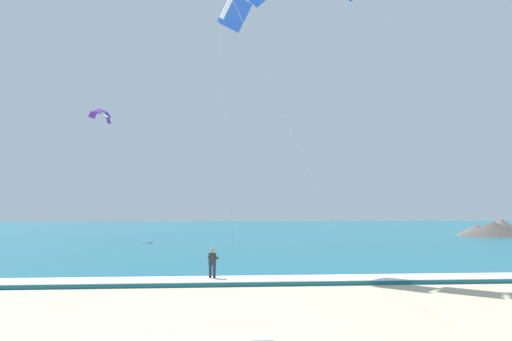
{
  "coord_description": "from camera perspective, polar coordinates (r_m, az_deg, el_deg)",
  "views": [
    {
      "loc": [
        1.38,
        -11.15,
        3.53
      ],
      "look_at": [
        3.53,
        15.11,
        5.7
      ],
      "focal_mm": 33.51,
      "sensor_mm": 36.0,
      "label": 1
    }
  ],
  "objects": [
    {
      "name": "sea",
      "position": [
        82.35,
        -5.67,
        -7.09
      ],
      "size": [
        200.0,
        120.0,
        0.2
      ],
      "primitive_type": "cube",
      "color": "#146075",
      "rests_on": "ground"
    },
    {
      "name": "kitesurfer",
      "position": [
        23.73,
        -5.23,
        -10.96
      ],
      "size": [
        0.57,
        0.57,
        1.69
      ],
      "color": "#232328",
      "rests_on": "ground"
    },
    {
      "name": "kite_distant",
      "position": [
        59.8,
        -17.9,
        6.42
      ],
      "size": [
        1.97,
        3.96,
        1.5
      ],
      "color": "purple"
    },
    {
      "name": "headland_right",
      "position": [
        69.25,
        26.43,
        -6.29
      ],
      "size": [
        9.82,
        9.48,
        2.41
      ],
      "color": "#56514C",
      "rests_on": "ground"
    },
    {
      "name": "surf_foam",
      "position": [
        23.54,
        -8.2,
        -12.75
      ],
      "size": [
        200.0,
        2.01,
        0.04
      ],
      "primitive_type": "cube",
      "color": "white",
      "rests_on": "sea"
    },
    {
      "name": "surfboard",
      "position": [
        23.83,
        -5.25,
        -13.15
      ],
      "size": [
        0.66,
        1.45,
        0.09
      ],
      "color": "#E04C38",
      "rests_on": "ground"
    }
  ]
}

